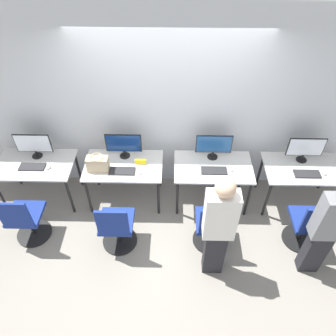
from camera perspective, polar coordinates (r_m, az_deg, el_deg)
The scene contains 26 objects.
ground_plane at distance 4.99m, azimuth -0.03°, elevation -8.27°, with size 20.00×20.00×0.00m, color gray.
wall_back at distance 4.61m, azimuth 0.18°, elevation 10.53°, with size 12.00×0.05×2.80m.
desk_far_left at distance 5.14m, azimuth -22.05°, elevation 0.04°, with size 1.12×0.67×0.72m.
monitor_far_left at distance 5.06m, azimuth -22.41°, elevation 3.82°, with size 0.52×0.15×0.40m.
keyboard_far_left at distance 5.03m, azimuth -22.57°, elevation 0.20°, with size 0.36×0.16×0.02m.
mouse_far_left at distance 4.93m, azimuth -20.11°, elevation 0.12°, with size 0.06×0.09×0.03m.
office_chair_far_left at distance 4.85m, azimuth -23.54°, elevation -8.39°, with size 0.48×0.48×0.92m.
desk_left at distance 4.79m, azimuth -7.69°, elevation -0.19°, with size 1.12×0.67×0.72m.
monitor_left at distance 4.73m, azimuth -7.75°, elevation 4.12°, with size 0.52×0.15×0.40m.
keyboard_left at distance 4.63m, azimuth -7.99°, elevation -0.53°, with size 0.36×0.16×0.02m.
mouse_left at distance 4.57m, azimuth -4.93°, elevation -0.79°, with size 0.06×0.09×0.03m.
office_chair_left at distance 4.43m, azimuth -8.92°, elevation -10.31°, with size 0.48×0.48×0.92m.
desk_right at distance 4.77m, azimuth 7.82°, elevation -0.42°, with size 1.12×0.67×0.72m.
monitor_right at distance 4.71m, azimuth 7.99°, elevation 3.92°, with size 0.52×0.15×0.40m.
keyboard_right at distance 4.64m, azimuth 8.02°, elevation -0.45°, with size 0.36×0.16×0.02m.
mouse_right at distance 4.68m, azimuth 10.95°, elevation -0.26°, with size 0.06×0.09×0.03m.
office_chair_right at distance 4.43m, azimuth 7.74°, elevation -10.19°, with size 0.48×0.48×0.92m.
person_right at distance 3.79m, azimuth 8.80°, elevation -9.99°, with size 0.36×0.22×1.67m.
desk_far_right at distance 5.09m, azimuth 22.39°, elevation -0.61°, with size 1.12×0.67×0.72m.
monitor_far_right at distance 5.01m, azimuth 22.84°, elevation 3.18°, with size 0.52×0.15×0.40m.
keyboard_far_right at distance 4.94m, azimuth 23.07°, elevation -0.96°, with size 0.36×0.16×0.02m.
mouse_far_right at distance 5.05m, azimuth 25.60°, elevation -0.74°, with size 0.06×0.09×0.03m.
office_chair_far_right at distance 4.77m, azimuth 23.18°, elevation -9.31°, with size 0.48×0.48×0.92m.
person_far_right at distance 4.21m, azimuth 26.00°, elevation -9.34°, with size 0.36×0.21×1.59m.
handbag at distance 4.64m, azimuth -12.15°, elevation 0.74°, with size 0.30×0.18×0.25m.
placard_left at distance 4.70m, azimuth -4.81°, elevation 1.11°, with size 0.16×0.03×0.08m.
Camera 1 is at (0.07, -3.04, 3.95)m, focal length 35.00 mm.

